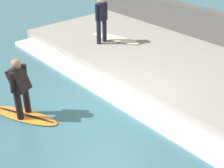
{
  "coord_description": "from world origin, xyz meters",
  "views": [
    {
      "loc": [
        -4.34,
        -5.29,
        4.63
      ],
      "look_at": [
        0.34,
        0.0,
        0.7
      ],
      "focal_mm": 50.0,
      "sensor_mm": 36.0,
      "label": 1
    }
  ],
  "objects_px": {
    "surfboard_riding": "(25,115)",
    "surfer_waiting_far": "(101,18)",
    "surfer_riding": "(20,85)",
    "surfboard_waiting_far": "(116,38)"
  },
  "relations": [
    {
      "from": "surfboard_riding",
      "to": "surfboard_waiting_far",
      "type": "bearing_deg",
      "value": 21.12
    },
    {
      "from": "surfer_riding",
      "to": "surfer_waiting_far",
      "type": "xyz_separation_m",
      "value": [
        4.21,
        1.94,
        0.38
      ]
    },
    {
      "from": "surfer_riding",
      "to": "surfer_waiting_far",
      "type": "relative_size",
      "value": 0.93
    },
    {
      "from": "surfboard_riding",
      "to": "surfer_riding",
      "type": "relative_size",
      "value": 1.26
    },
    {
      "from": "surfboard_waiting_far",
      "to": "surfer_riding",
      "type": "bearing_deg",
      "value": -158.88
    },
    {
      "from": "surfboard_riding",
      "to": "surfer_riding",
      "type": "height_order",
      "value": "surfer_riding"
    },
    {
      "from": "surfer_riding",
      "to": "surfer_waiting_far",
      "type": "distance_m",
      "value": 4.65
    },
    {
      "from": "surfer_waiting_far",
      "to": "surfboard_waiting_far",
      "type": "height_order",
      "value": "surfer_waiting_far"
    },
    {
      "from": "surfboard_riding",
      "to": "surfer_waiting_far",
      "type": "distance_m",
      "value": 4.81
    },
    {
      "from": "surfboard_riding",
      "to": "surfer_waiting_far",
      "type": "bearing_deg",
      "value": 24.79
    }
  ]
}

